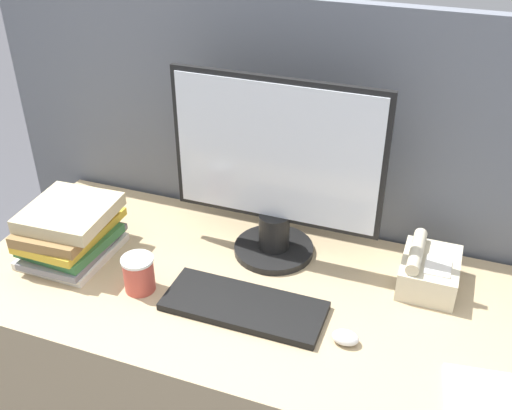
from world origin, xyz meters
TOP-DOWN VIEW (x-y plane):
  - cubicle_panel_rear at (0.00, 0.74)m, footprint 1.99×0.04m
  - desk at (0.00, 0.35)m, footprint 1.59×0.71m
  - monitor at (-0.00, 0.54)m, footprint 0.60×0.23m
  - keyboard at (0.01, 0.27)m, footprint 0.42×0.17m
  - mouse at (0.28, 0.24)m, footprint 0.07×0.05m
  - coffee_cup at (-0.28, 0.25)m, footprint 0.09×0.09m
  - book_stack at (-0.55, 0.32)m, footprint 0.25×0.30m
  - desk_telephone at (0.44, 0.54)m, footprint 0.15×0.19m

SIDE VIEW (x-z plane):
  - desk at x=0.00m, z-range 0.00..0.74m
  - cubicle_panel_rear at x=0.00m, z-range 0.00..1.42m
  - keyboard at x=0.01m, z-range 0.74..0.76m
  - mouse at x=0.28m, z-range 0.74..0.77m
  - desk_telephone at x=0.44m, z-range 0.72..0.85m
  - coffee_cup at x=-0.28m, z-range 0.74..0.84m
  - book_stack at x=-0.55m, z-range 0.74..0.90m
  - monitor at x=0.00m, z-range 0.72..1.26m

